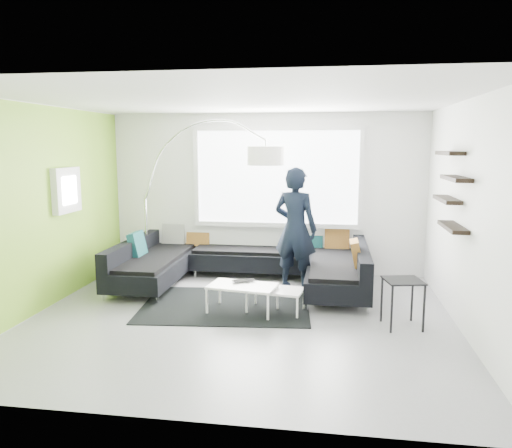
{
  "coord_description": "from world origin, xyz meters",
  "views": [
    {
      "loc": [
        1.14,
        -6.18,
        2.25
      ],
      "look_at": [
        0.07,
        0.9,
        1.12
      ],
      "focal_mm": 35.0,
      "sensor_mm": 36.0,
      "label": 1
    }
  ],
  "objects_px": {
    "sectional_sofa": "(244,264)",
    "arc_lamp": "(145,199)",
    "side_table": "(402,303)",
    "person": "(295,229)",
    "laptop": "(245,282)",
    "coffee_table": "(259,298)"
  },
  "relations": [
    {
      "from": "sectional_sofa",
      "to": "arc_lamp",
      "type": "height_order",
      "value": "arc_lamp"
    },
    {
      "from": "side_table",
      "to": "person",
      "type": "height_order",
      "value": "person"
    },
    {
      "from": "side_table",
      "to": "laptop",
      "type": "xyz_separation_m",
      "value": [
        -2.06,
        0.37,
        0.09
      ]
    },
    {
      "from": "sectional_sofa",
      "to": "side_table",
      "type": "distance_m",
      "value": 2.73
    },
    {
      "from": "side_table",
      "to": "sectional_sofa",
      "type": "bearing_deg",
      "value": 146.24
    },
    {
      "from": "coffee_table",
      "to": "person",
      "type": "bearing_deg",
      "value": 80.94
    },
    {
      "from": "coffee_table",
      "to": "person",
      "type": "height_order",
      "value": "person"
    },
    {
      "from": "coffee_table",
      "to": "arc_lamp",
      "type": "relative_size",
      "value": 0.44
    },
    {
      "from": "sectional_sofa",
      "to": "person",
      "type": "bearing_deg",
      "value": -1.45
    },
    {
      "from": "arc_lamp",
      "to": "laptop",
      "type": "distance_m",
      "value": 2.71
    },
    {
      "from": "laptop",
      "to": "sectional_sofa",
      "type": "bearing_deg",
      "value": 73.18
    },
    {
      "from": "arc_lamp",
      "to": "person",
      "type": "distance_m",
      "value": 2.67
    },
    {
      "from": "coffee_table",
      "to": "person",
      "type": "distance_m",
      "value": 1.48
    },
    {
      "from": "arc_lamp",
      "to": "side_table",
      "type": "height_order",
      "value": "arc_lamp"
    },
    {
      "from": "sectional_sofa",
      "to": "laptop",
      "type": "xyz_separation_m",
      "value": [
        0.21,
        -1.15,
        0.02
      ]
    },
    {
      "from": "side_table",
      "to": "laptop",
      "type": "height_order",
      "value": "side_table"
    },
    {
      "from": "sectional_sofa",
      "to": "coffee_table",
      "type": "bearing_deg",
      "value": -70.88
    },
    {
      "from": "side_table",
      "to": "person",
      "type": "relative_size",
      "value": 0.32
    },
    {
      "from": "arc_lamp",
      "to": "laptop",
      "type": "relative_size",
      "value": 7.08
    },
    {
      "from": "laptop",
      "to": "coffee_table",
      "type": "bearing_deg",
      "value": -47.09
    },
    {
      "from": "person",
      "to": "laptop",
      "type": "bearing_deg",
      "value": 81.08
    },
    {
      "from": "person",
      "to": "laptop",
      "type": "xyz_separation_m",
      "value": [
        -0.61,
        -1.12,
        -0.57
      ]
    }
  ]
}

